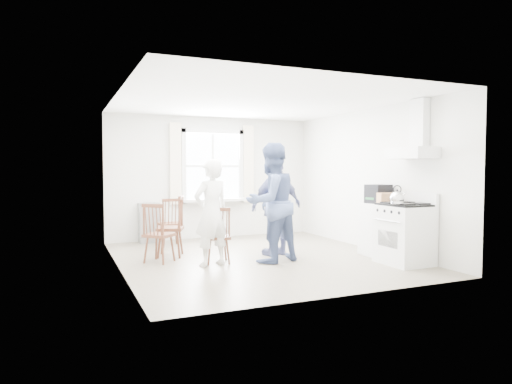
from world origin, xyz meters
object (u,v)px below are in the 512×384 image
Objects in this scene: person_right at (277,206)px; person_left at (211,213)px; windsor_chair_b at (218,229)px; person_mid at (271,203)px; stereo_stack at (378,194)px; low_cabinet at (379,230)px; windsor_chair_a at (171,217)px; windsor_chair_c at (177,219)px; gas_stove at (405,233)px.

person_left is at bearing 5.69° from person_right.
windsor_chair_b is 0.47× the size of person_mid.
person_left is at bearing 173.46° from stereo_stack.
low_cabinet is 0.53× the size of person_right.
low_cabinet is 1.81m from person_right.
windsor_chair_a is 0.96m from windsor_chair_c.
low_cabinet is 2.94m from person_left.
person_mid is (-1.93, 0.26, 0.50)m from low_cabinet.
windsor_chair_c is at bearing 147.04° from gas_stove.
stereo_stack is at bearing -7.88° from windsor_chair_b.
person_mid is (-1.86, 0.96, 0.47)m from gas_stove.
person_right reaches higher than windsor_chair_a.
person_mid is at bearing 172.21° from low_cabinet.
low_cabinet is 3.84m from windsor_chair_a.
gas_stove is 3.74m from windsor_chair_c.
stereo_stack is 0.21× the size of person_mid.
windsor_chair_b is (-2.77, 0.38, -0.51)m from stereo_stack.
person_left reaches higher than gas_stove.
person_mid reaches higher than windsor_chair_c.
person_left reaches higher than windsor_chair_a.
person_left reaches higher than windsor_chair_c.
windsor_chair_b is at bearing -80.17° from windsor_chair_a.
person_mid is at bearing 173.92° from stereo_stack.
stereo_stack is at bearing 157.41° from person_left.
person_right is at bearing -139.87° from person_mid.
windsor_chair_a is (-3.01, 2.99, 0.09)m from gas_stove.
stereo_stack is at bearing 79.86° from low_cabinet.
person_left reaches higher than low_cabinet.
windsor_chair_a is at bearing 99.83° from windsor_chair_b.
gas_stove reaches higher than windsor_chair_b.
stereo_stack is (0.01, 0.06, 0.61)m from low_cabinet.
windsor_chair_c is at bearing -29.87° from person_right.
person_mid is 1.12× the size of person_right.
person_right is (-1.53, 1.45, 0.37)m from gas_stove.
windsor_chair_c is 1.69m from person_mid.
person_right is at bearing 14.93° from windsor_chair_b.
gas_stove is 0.96m from stereo_stack.
windsor_chair_c is at bearing 116.43° from windsor_chair_b.
person_mid is (1.15, -2.02, 0.38)m from windsor_chair_a.
stereo_stack is at bearing 146.67° from person_right.
windsor_chair_a is (-3.08, 2.29, 0.12)m from low_cabinet.
gas_stove is 2.77× the size of stereo_stack.
windsor_chair_c is (-0.44, 0.89, 0.09)m from windsor_chair_b.
gas_stove is 2.15m from person_mid.
low_cabinet is at bearing 144.83° from person_right.
gas_stove is at bearing -44.76° from windsor_chair_a.
stereo_stack is 1.76m from person_right.
person_left is (0.32, -0.94, 0.18)m from windsor_chair_c.
windsor_chair_a is 0.57× the size of person_left.
person_right is at bearing -19.90° from windsor_chair_c.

